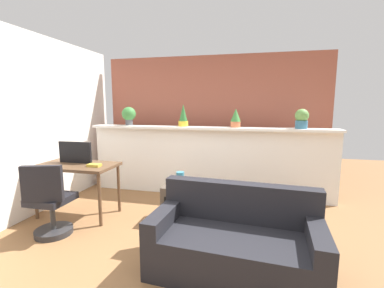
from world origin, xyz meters
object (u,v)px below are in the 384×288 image
couch (235,243)px  potted_plant_1 (183,116)px  potted_plant_3 (302,118)px  book_on_desk (94,165)px  desk (77,170)px  office_chair (50,206)px  potted_plant_0 (129,115)px  side_cube_shelf (179,203)px  vase_on_shelf (180,178)px  potted_plant_2 (236,118)px  tv_monitor (75,152)px

couch → potted_plant_1: bearing=117.1°
potted_plant_3 → book_on_desk: 3.19m
desk → book_on_desk: size_ratio=6.21×
desk → office_chair: (0.08, -0.64, -0.28)m
potted_plant_0 → side_cube_shelf: size_ratio=0.67×
vase_on_shelf → potted_plant_1: bearing=102.8°
potted_plant_2 → side_cube_shelf: size_ratio=0.63×
office_chair → side_cube_shelf: office_chair is taller
book_on_desk → couch: 2.15m
potted_plant_1 → vase_on_shelf: potted_plant_1 is taller
potted_plant_1 → book_on_desk: potted_plant_1 is taller
potted_plant_3 → tv_monitor: bearing=-159.8°
office_chair → potted_plant_2: bearing=43.0°
tv_monitor → vase_on_shelf: 1.58m
office_chair → side_cube_shelf: 1.59m
tv_monitor → office_chair: tv_monitor is taller
desk → vase_on_shelf: 1.48m
potted_plant_1 → tv_monitor: potted_plant_1 is taller
office_chair → vase_on_shelf: (1.40, 0.81, 0.20)m
tv_monitor → couch: tv_monitor is taller
office_chair → book_on_desk: office_chair is taller
vase_on_shelf → potted_plant_2: bearing=59.3°
potted_plant_3 → vase_on_shelf: bearing=-146.9°
office_chair → book_on_desk: 0.73m
potted_plant_3 → couch: 2.50m
potted_plant_0 → tv_monitor: size_ratio=0.66×
book_on_desk → couch: bearing=-20.6°
potted_plant_2 → desk: (-2.13, -1.27, -0.70)m
couch → potted_plant_0: bearing=135.2°
desk → book_on_desk: 0.35m
vase_on_shelf → book_on_desk: size_ratio=1.03×
potted_plant_2 → couch: (0.16, -2.07, -1.09)m
tv_monitor → side_cube_shelf: (1.52, 0.08, -0.65)m
office_chair → vase_on_shelf: bearing=30.1°
potted_plant_0 → tv_monitor: (-0.26, -1.20, -0.50)m
office_chair → side_cube_shelf: (1.37, 0.79, -0.14)m
potted_plant_0 → potted_plant_2: (1.94, -0.01, -0.03)m
desk → office_chair: 0.70m
side_cube_shelf → book_on_desk: (-1.13, -0.22, 0.52)m
tv_monitor → potted_plant_2: bearing=28.4°
potted_plant_3 → tv_monitor: 3.47m
desk → book_on_desk: (0.32, -0.07, 0.10)m
vase_on_shelf → office_chair: bearing=-149.9°
potted_plant_2 → book_on_desk: (-1.80, -1.34, -0.60)m
potted_plant_2 → potted_plant_0: bearing=179.7°
potted_plant_1 → potted_plant_0: bearing=179.5°
book_on_desk → tv_monitor: bearing=159.8°
potted_plant_1 → potted_plant_3: (1.93, -0.00, -0.02)m
vase_on_shelf → potted_plant_0: bearing=139.2°
potted_plant_0 → vase_on_shelf: 1.88m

